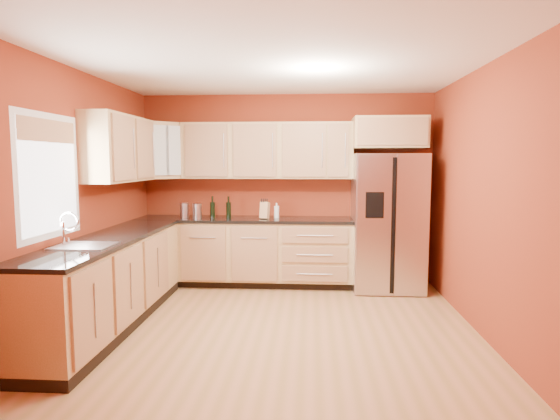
% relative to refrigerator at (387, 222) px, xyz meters
% --- Properties ---
extents(floor, '(4.00, 4.00, 0.00)m').
position_rel_refrigerator_xyz_m(floor, '(-1.35, -1.62, -0.89)').
color(floor, '#A0753E').
rests_on(floor, ground).
extents(ceiling, '(4.00, 4.00, 0.00)m').
position_rel_refrigerator_xyz_m(ceiling, '(-1.35, -1.62, 1.71)').
color(ceiling, white).
rests_on(ceiling, wall_back).
extents(wall_back, '(4.00, 0.04, 2.60)m').
position_rel_refrigerator_xyz_m(wall_back, '(-1.35, 0.38, 0.41)').
color(wall_back, maroon).
rests_on(wall_back, floor).
extents(wall_front, '(4.00, 0.04, 2.60)m').
position_rel_refrigerator_xyz_m(wall_front, '(-1.35, -3.62, 0.41)').
color(wall_front, maroon).
rests_on(wall_front, floor).
extents(wall_left, '(0.04, 4.00, 2.60)m').
position_rel_refrigerator_xyz_m(wall_left, '(-3.35, -1.62, 0.41)').
color(wall_left, maroon).
rests_on(wall_left, floor).
extents(wall_right, '(0.04, 4.00, 2.60)m').
position_rel_refrigerator_xyz_m(wall_right, '(0.65, -1.62, 0.41)').
color(wall_right, maroon).
rests_on(wall_right, floor).
extents(base_cabinets_back, '(2.90, 0.60, 0.88)m').
position_rel_refrigerator_xyz_m(base_cabinets_back, '(-1.90, 0.07, -0.45)').
color(base_cabinets_back, tan).
rests_on(base_cabinets_back, floor).
extents(base_cabinets_left, '(0.60, 2.80, 0.88)m').
position_rel_refrigerator_xyz_m(base_cabinets_left, '(-3.05, -1.62, -0.45)').
color(base_cabinets_left, tan).
rests_on(base_cabinets_left, floor).
extents(countertop_back, '(2.90, 0.62, 0.04)m').
position_rel_refrigerator_xyz_m(countertop_back, '(-1.90, 0.06, 0.01)').
color(countertop_back, black).
rests_on(countertop_back, base_cabinets_back).
extents(countertop_left, '(0.62, 2.80, 0.04)m').
position_rel_refrigerator_xyz_m(countertop_left, '(-3.04, -1.62, 0.01)').
color(countertop_left, black).
rests_on(countertop_left, base_cabinets_left).
extents(upper_cabinets_back, '(2.30, 0.33, 0.75)m').
position_rel_refrigerator_xyz_m(upper_cabinets_back, '(-1.60, 0.21, 0.94)').
color(upper_cabinets_back, tan).
rests_on(upper_cabinets_back, wall_back).
extents(upper_cabinets_left, '(0.33, 1.35, 0.75)m').
position_rel_refrigerator_xyz_m(upper_cabinets_left, '(-3.19, -0.90, 0.94)').
color(upper_cabinets_left, tan).
rests_on(upper_cabinets_left, wall_left).
extents(corner_upper_cabinet, '(0.67, 0.67, 0.75)m').
position_rel_refrigerator_xyz_m(corner_upper_cabinet, '(-3.02, 0.04, 0.94)').
color(corner_upper_cabinet, tan).
rests_on(corner_upper_cabinet, wall_back).
extents(over_fridge_cabinet, '(0.92, 0.60, 0.40)m').
position_rel_refrigerator_xyz_m(over_fridge_cabinet, '(0.00, 0.07, 1.16)').
color(over_fridge_cabinet, tan).
rests_on(over_fridge_cabinet, wall_back).
extents(refrigerator, '(0.90, 0.75, 1.78)m').
position_rel_refrigerator_xyz_m(refrigerator, '(0.00, 0.00, 0.00)').
color(refrigerator, silver).
rests_on(refrigerator, floor).
extents(window, '(0.03, 0.90, 1.00)m').
position_rel_refrigerator_xyz_m(window, '(-3.33, -2.12, 0.66)').
color(window, white).
rests_on(window, wall_left).
extents(sink_faucet, '(0.50, 0.42, 0.30)m').
position_rel_refrigerator_xyz_m(sink_faucet, '(-3.04, -2.12, 0.18)').
color(sink_faucet, white).
rests_on(sink_faucet, countertop_left).
extents(canister_left, '(0.15, 0.15, 0.20)m').
position_rel_refrigerator_xyz_m(canister_left, '(-2.72, 0.07, 0.13)').
color(canister_left, silver).
rests_on(canister_left, countertop_back).
extents(canister_right, '(0.15, 0.15, 0.19)m').
position_rel_refrigerator_xyz_m(canister_right, '(-2.53, 0.00, 0.13)').
color(canister_right, silver).
rests_on(canister_right, countertop_back).
extents(wine_bottle_a, '(0.08, 0.08, 0.29)m').
position_rel_refrigerator_xyz_m(wine_bottle_a, '(-2.33, 0.06, 0.18)').
color(wine_bottle_a, black).
rests_on(wine_bottle_a, countertop_back).
extents(wine_bottle_b, '(0.07, 0.07, 0.29)m').
position_rel_refrigerator_xyz_m(wine_bottle_b, '(-2.12, 0.08, 0.18)').
color(wine_bottle_b, black).
rests_on(wine_bottle_b, countertop_back).
extents(knife_block, '(0.13, 0.12, 0.22)m').
position_rel_refrigerator_xyz_m(knife_block, '(-1.62, 0.03, 0.14)').
color(knife_block, tan).
rests_on(knife_block, countertop_back).
extents(soap_dispenser, '(0.07, 0.07, 0.20)m').
position_rel_refrigerator_xyz_m(soap_dispenser, '(-1.47, 0.10, 0.13)').
color(soap_dispenser, white).
rests_on(soap_dispenser, countertop_back).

